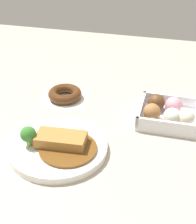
{
  "coord_description": "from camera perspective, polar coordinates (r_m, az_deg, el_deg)",
  "views": [
    {
      "loc": [
        0.18,
        -0.64,
        0.52
      ],
      "look_at": [
        -0.01,
        0.11,
        0.03
      ],
      "focal_mm": 54.79,
      "sensor_mm": 36.0,
      "label": 1
    }
  ],
  "objects": [
    {
      "name": "curry_plate",
      "position": [
        0.82,
        -6.74,
        -5.63
      ],
      "size": [
        0.24,
        0.24,
        0.07
      ],
      "color": "white",
      "rests_on": "ground_plane"
    },
    {
      "name": "donut_box",
      "position": [
        0.94,
        11.73,
        -0.24
      ],
      "size": [
        0.17,
        0.15,
        0.06
      ],
      "color": "white",
      "rests_on": "ground_plane"
    },
    {
      "name": "chocolate_ring_donut",
      "position": [
        1.03,
        -5.54,
        2.95
      ],
      "size": [
        0.15,
        0.15,
        0.03
      ],
      "color": "white",
      "rests_on": "ground_plane"
    },
    {
      "name": "ground_plane",
      "position": [
        0.84,
        -1.06,
        -5.69
      ],
      "size": [
        1.6,
        1.6,
        0.0
      ],
      "primitive_type": "plane",
      "color": "#B2A893"
    }
  ]
}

